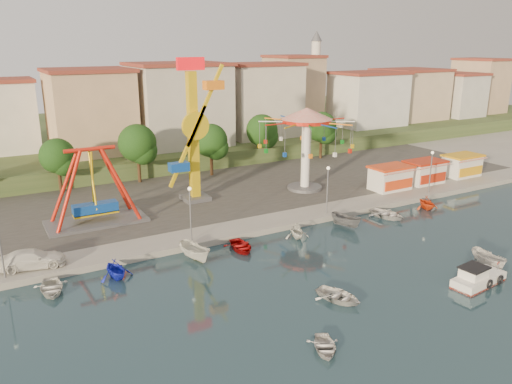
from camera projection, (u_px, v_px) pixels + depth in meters
ground at (345, 281)px, 40.52m from camera, size 200.00×200.00×0.00m
quay_deck at (129, 146)px, 92.05m from camera, size 200.00×100.00×0.60m
asphalt_pad at (198, 186)px, 65.32m from camera, size 90.00×28.00×0.01m
hill_terrace at (121, 136)px, 95.87m from camera, size 200.00×60.00×3.00m
pirate_ship_ride at (93, 188)px, 50.99m from camera, size 10.00×5.00×8.00m
kamikaze_tower at (196, 134)px, 57.25m from camera, size 5.17×3.10×16.50m
wave_swinger at (306, 130)px, 61.87m from camera, size 11.60×11.60×10.40m
booth_left at (390, 178)px, 63.48m from camera, size 5.40×3.78×3.08m
booth_mid at (425, 172)px, 66.41m from camera, size 5.40×3.78×3.08m
booth_right at (462, 165)px, 69.93m from camera, size 5.40×3.78×3.08m
lamp_post_0 at (1, 249)px, 39.06m from camera, size 0.14×0.14×5.00m
lamp_post_1 at (191, 215)px, 46.66m from camera, size 0.14×0.14×5.00m
lamp_post_2 at (327, 191)px, 54.25m from camera, size 0.14×0.14×5.00m
lamp_post_3 at (430, 173)px, 61.85m from camera, size 0.14×0.14×5.00m
tree_1 at (57, 156)px, 61.61m from camera, size 4.35×4.35×6.80m
tree_2 at (137, 143)px, 65.79m from camera, size 5.02×5.02×7.85m
tree_3 at (211, 141)px, 69.44m from camera, size 4.68×4.68×7.32m
tree_4 at (262, 130)px, 76.62m from camera, size 4.86×4.86×7.60m
tree_5 at (321, 127)px, 79.86m from camera, size 4.83×4.83×7.54m
building_2 at (91, 110)px, 77.43m from camera, size 11.95×9.28×11.23m
building_3 at (183, 113)px, 81.63m from camera, size 12.59×10.50×9.20m
building_4 at (245, 106)px, 90.85m from camera, size 10.75×9.23×9.24m
building_5 at (311, 98)px, 95.33m from camera, size 12.77×10.96×11.21m
building_6 at (363, 92)px, 99.46m from camera, size 8.23×8.98×12.36m
building_7 at (389, 96)px, 109.71m from camera, size 11.59×10.93×8.76m
building_8 at (457, 87)px, 110.34m from camera, size 12.84×9.28×12.58m
building_9 at (485, 91)px, 119.54m from camera, size 12.95×9.17×9.21m
minaret at (315, 75)px, 98.98m from camera, size 2.80×2.80×18.00m
cabin_motorboat at (478, 279)px, 39.84m from camera, size 5.17×2.41×1.76m
rowboat_a at (339, 296)px, 37.36m from camera, size 3.64×4.29×0.76m
rowboat_b at (325, 347)px, 31.24m from camera, size 3.15×3.50×0.60m
skiff at (489, 260)px, 42.74m from camera, size 2.06×3.88×1.42m
van at (32, 259)px, 41.41m from camera, size 5.56×2.97×1.53m
moored_boat_0 at (51, 288)px, 38.58m from camera, size 2.86×3.78×0.74m
moored_boat_1 at (116, 269)px, 40.83m from camera, size 3.15×3.50×1.63m
moored_boat_2 at (195, 252)px, 44.18m from camera, size 2.33×4.30×1.57m
moored_boat_3 at (241, 246)px, 46.48m from camera, size 2.97×3.92×0.76m
moored_boat_4 at (297, 231)px, 49.36m from camera, size 3.02×3.28×1.45m
moored_boat_5 at (346, 220)px, 52.33m from camera, size 2.28×3.92×1.42m
moored_boat_6 at (387, 214)px, 55.19m from camera, size 3.73×4.64×0.86m
moored_boat_7 at (427, 202)px, 58.01m from camera, size 3.23×3.52×1.57m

